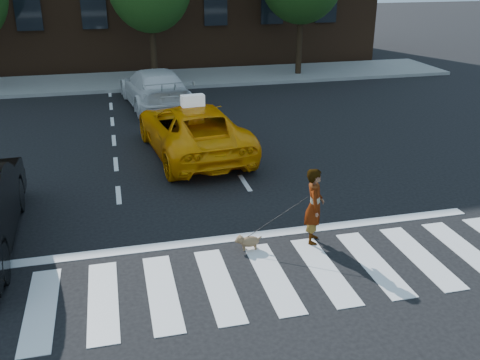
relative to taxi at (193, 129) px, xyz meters
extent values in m
plane|color=black|center=(-0.68, -7.00, -0.74)|extent=(120.00, 120.00, 0.00)
cube|color=silver|center=(-0.68, -7.00, -0.74)|extent=(13.00, 2.40, 0.01)
cube|color=silver|center=(-0.68, -5.40, -0.74)|extent=(12.00, 0.30, 0.01)
cube|color=slate|center=(-0.68, 10.50, -0.67)|extent=(30.00, 4.00, 0.15)
cylinder|color=black|center=(-0.18, 10.00, 1.03)|extent=(0.28, 0.28, 3.55)
cylinder|color=black|center=(6.82, 10.00, 1.18)|extent=(0.28, 0.28, 3.85)
imported|color=orange|center=(0.00, 0.00, 0.00)|extent=(3.04, 5.60, 1.49)
imported|color=silver|center=(-0.56, 5.75, 0.00)|extent=(2.70, 5.36, 1.49)
imported|color=#999999|center=(1.51, -5.90, 0.05)|extent=(0.56, 0.68, 1.59)
ellipsoid|color=olive|center=(0.18, -5.91, -0.57)|extent=(0.41, 0.25, 0.22)
sphere|color=olive|center=(-0.01, -5.89, -0.52)|extent=(0.18, 0.18, 0.16)
sphere|color=olive|center=(-0.08, -5.88, -0.55)|extent=(0.08, 0.08, 0.08)
cylinder|color=olive|center=(0.37, -5.93, -0.52)|extent=(0.12, 0.05, 0.09)
sphere|color=olive|center=(-0.01, -5.84, -0.47)|extent=(0.06, 0.06, 0.06)
sphere|color=olive|center=(-0.02, -5.94, -0.47)|extent=(0.06, 0.06, 0.06)
cylinder|color=olive|center=(0.06, -5.94, -0.69)|extent=(0.05, 0.05, 0.10)
cylinder|color=olive|center=(0.07, -5.85, -0.69)|extent=(0.05, 0.05, 0.10)
cylinder|color=olive|center=(0.29, -5.97, -0.69)|extent=(0.05, 0.05, 0.10)
cylinder|color=olive|center=(0.30, -5.87, -0.69)|extent=(0.05, 0.05, 0.10)
cube|color=white|center=(0.00, -0.20, 0.90)|extent=(0.68, 0.35, 0.32)
camera|label=1|loc=(-2.22, -14.91, 4.60)|focal=40.00mm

